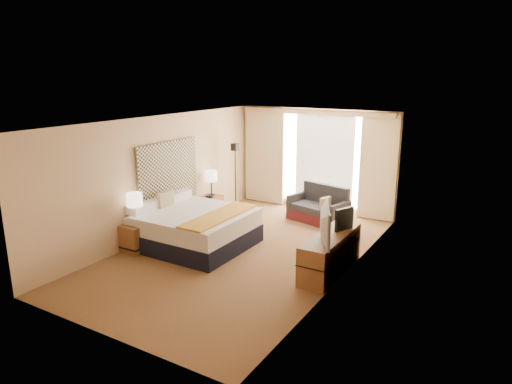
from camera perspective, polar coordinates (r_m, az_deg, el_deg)
The scene contains 21 objects.
floor at distance 9.18m, azimuth -1.55°, elevation -7.45°, with size 4.20×7.00×0.02m, color #4F2216.
ceiling at distance 8.55m, azimuth -1.67°, elevation 8.92°, with size 4.20×7.00×0.02m, color silver.
wall_back at distance 11.81m, azimuth 7.52°, elevation 4.01°, with size 4.20×0.02×2.60m, color tan.
wall_front at distance 6.24m, azimuth -19.16°, elevation -6.36°, with size 4.20×0.02×2.60m, color tan.
wall_left at distance 10.03m, azimuth -11.82°, elevation 1.93°, with size 0.02×7.00×2.60m, color tan.
wall_right at distance 7.89m, azimuth 11.40°, elevation -1.48°, with size 0.02×7.00×2.60m, color tan.
headboard at distance 10.15m, azimuth -10.88°, elevation 2.02°, with size 0.06×1.85×1.50m, color black.
nightstand_left at distance 9.43m, azimuth -14.75°, elevation -5.54°, with size 0.45×0.52×0.55m, color brown.
nightstand_right at distance 11.22m, azimuth -5.70°, elevation -1.88°, with size 0.45×0.52×0.55m, color brown.
media_dresser at distance 8.28m, azimuth 9.29°, elevation -7.55°, with size 0.50×1.80×0.70m, color brown.
window at distance 11.69m, azimuth 8.59°, elevation 3.96°, with size 2.30×0.02×2.30m, color white.
curtains at distance 11.69m, azimuth 7.30°, elevation 4.45°, with size 4.12×0.19×2.56m.
bed at distance 9.46m, azimuth -7.74°, elevation -4.43°, with size 2.15×1.96×1.04m.
loveseat at distance 11.03m, azimuth 7.89°, elevation -2.19°, with size 1.52×1.06×0.86m.
floor_lamp at distance 11.57m, azimuth -2.62°, elevation 3.58°, with size 0.22×0.22×1.75m.
desk_chair at distance 8.59m, azimuth 10.18°, elevation -5.72°, with size 0.56×0.55×1.11m.
lamp_left at distance 9.18m, azimuth -14.95°, elevation -1.02°, with size 0.31×0.31×0.65m.
lamp_right at distance 11.07m, azimuth -5.63°, elevation 1.93°, with size 0.29×0.29×0.62m.
tissue_box at distance 9.38m, azimuth -14.44°, elevation -3.53°, with size 0.11×0.11×0.10m, color #87AAD1.
telephone at distance 10.98m, azimuth -5.85°, elevation -0.59°, with size 0.16×0.13×0.06m, color black.
television at distance 7.74m, azimuth 8.09°, elevation -3.91°, with size 1.07×0.14×0.62m, color black.
Camera 1 is at (4.56, -7.18, 3.45)m, focal length 32.00 mm.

